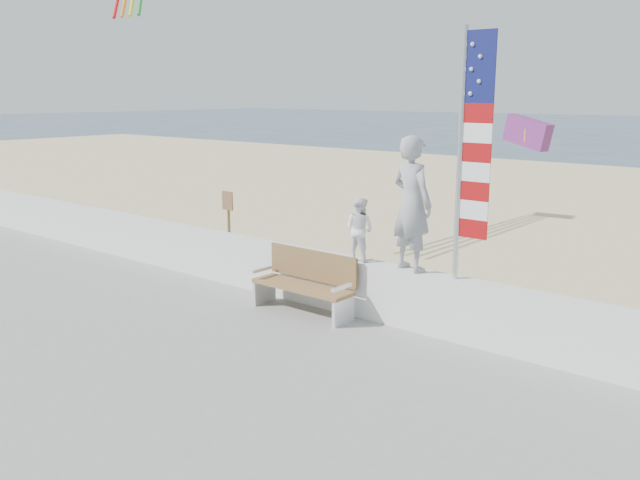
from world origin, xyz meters
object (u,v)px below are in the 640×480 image
Objects in this scene: adult at (412,204)px; child at (360,229)px; bench at (306,282)px; flag at (469,145)px.

adult is 1.99× the size of child.
child is 1.25m from bench.
adult is 1.12× the size of bench.
child reaches higher than bench.
bench is at bearing 31.59° from child.
adult is at bearing 15.07° from bench.
child is 0.29× the size of flag.
bench is (-1.69, -0.45, -1.40)m from adult.
bench is (-0.74, -0.45, -0.90)m from child.
child is 2.31m from flag.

